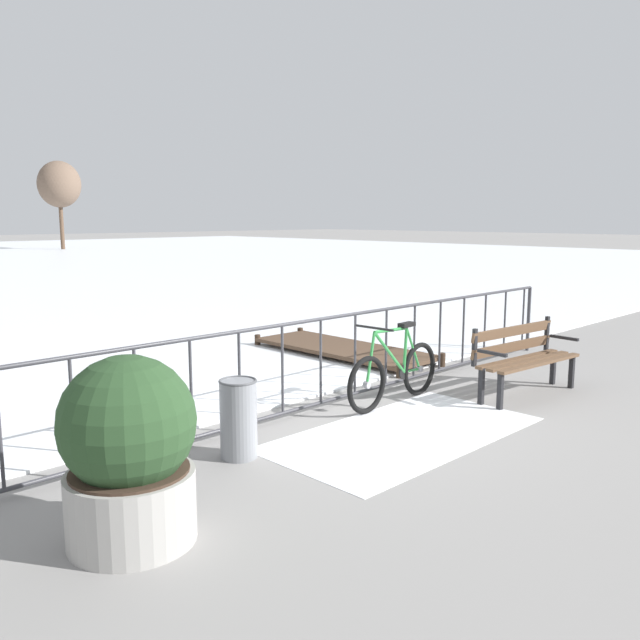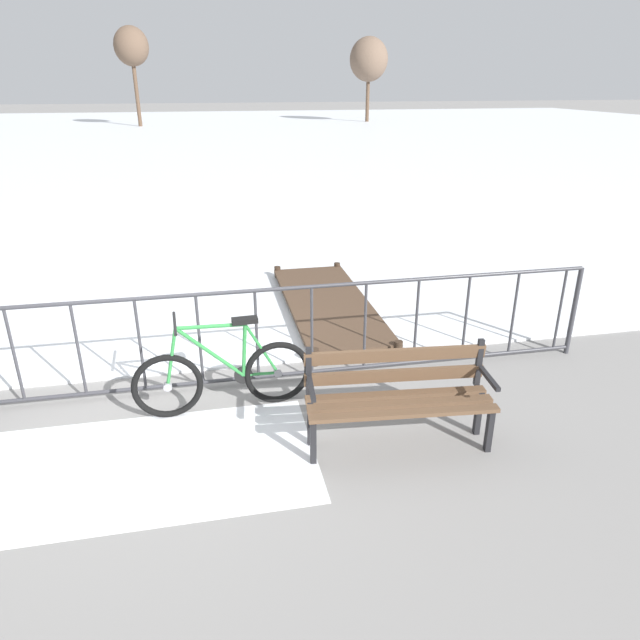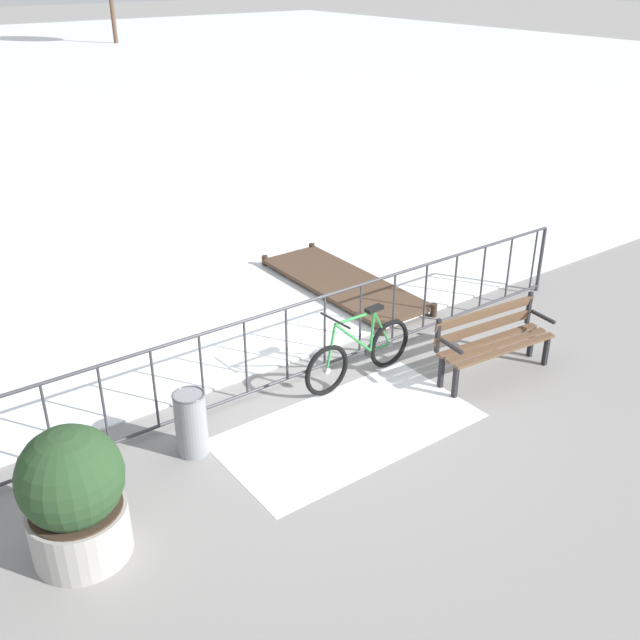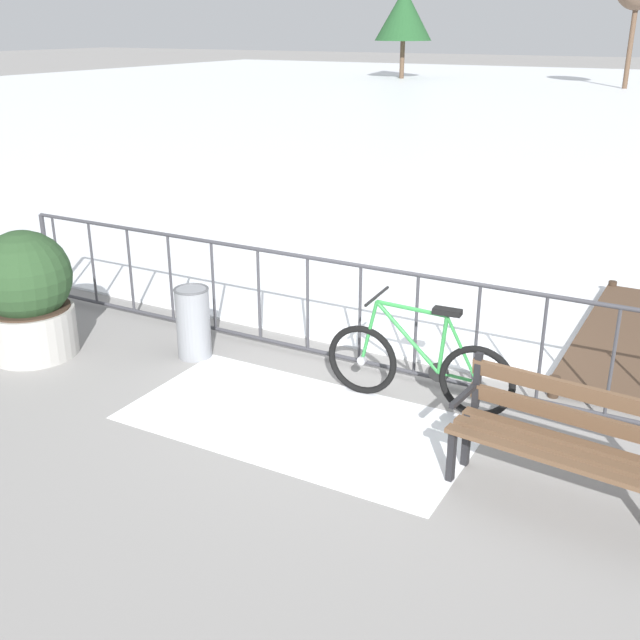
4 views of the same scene
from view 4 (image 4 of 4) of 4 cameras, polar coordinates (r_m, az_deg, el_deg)
name	(u,v)px [view 4 (image 4 of 4)]	position (r m, az deg, el deg)	size (l,w,h in m)	color
ground_plane	(386,374)	(7.38, 4.94, -4.06)	(160.00, 160.00, 0.00)	gray
snow_patch	(299,420)	(6.53, -1.56, -7.53)	(2.94, 1.53, 0.01)	white
railing_fence	(387,320)	(7.16, 5.08, -0.01)	(9.06, 0.06, 1.07)	#38383D
bicycle_near_railing	(418,367)	(6.68, 7.38, -3.50)	(1.71, 0.52, 0.97)	black
park_bench	(570,436)	(5.56, 18.24, -8.25)	(1.64, 0.63, 0.89)	brown
planter_with_shrub	(27,295)	(8.10, -21.11, 1.78)	(0.91, 0.91, 1.29)	#9E9B96
trash_bin	(193,322)	(7.70, -9.50, -0.15)	(0.35, 0.35, 0.73)	gray
wooden_dock	(637,337)	(8.55, 22.68, -1.20)	(1.10, 3.19, 0.20)	#4C3828
tree_centre	(404,14)	(48.93, 6.31, 21.83)	(3.40, 3.40, 5.15)	brown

